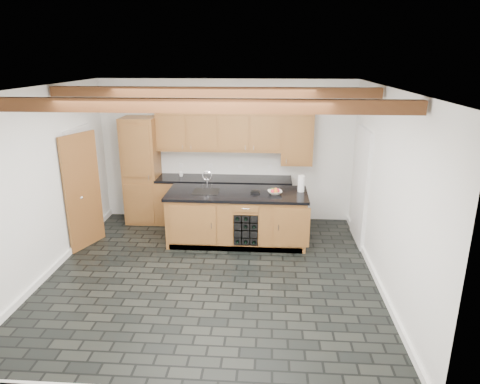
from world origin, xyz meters
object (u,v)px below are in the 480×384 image
at_px(kitchen_scale, 255,192).
at_px(paper_towel, 301,184).
at_px(fruit_bowl, 275,192).
at_px(island, 237,217).

relative_size(kitchen_scale, paper_towel, 0.57).
xyz_separation_m(kitchen_scale, fruit_bowl, (0.34, -0.03, 0.01)).
xyz_separation_m(kitchen_scale, paper_towel, (0.80, 0.15, 0.12)).
distance_m(kitchen_scale, paper_towel, 0.82).
bearing_deg(island, kitchen_scale, -0.61).
bearing_deg(island, fruit_bowl, -3.34).
xyz_separation_m(island, kitchen_scale, (0.31, -0.00, 0.49)).
bearing_deg(fruit_bowl, paper_towel, 21.66).
bearing_deg(paper_towel, fruit_bowl, -158.34).
bearing_deg(paper_towel, island, -172.63).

